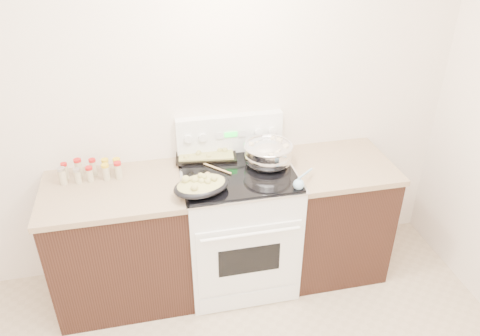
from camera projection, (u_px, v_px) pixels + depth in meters
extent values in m
cube|color=white|center=(177.00, 100.00, 3.17)|extent=(4.00, 0.05, 2.70)
cube|color=black|center=(122.00, 246.00, 3.26)|extent=(0.90, 0.64, 0.88)
cube|color=brown|center=(113.00, 191.00, 3.03)|extent=(0.93, 0.67, 0.04)
cube|color=black|center=(332.00, 217.00, 3.54)|extent=(0.70, 0.64, 0.88)
cube|color=brown|center=(339.00, 165.00, 3.31)|extent=(0.73, 0.67, 0.04)
cube|color=white|center=(239.00, 229.00, 3.39)|extent=(0.76, 0.66, 0.92)
cube|color=white|center=(249.00, 260.00, 3.11)|extent=(0.70, 0.01, 0.55)
cube|color=black|center=(249.00, 260.00, 3.11)|extent=(0.42, 0.01, 0.22)
cylinder|color=white|center=(251.00, 234.00, 2.95)|extent=(0.65, 0.02, 0.02)
cube|color=white|center=(249.00, 300.00, 3.31)|extent=(0.70, 0.01, 0.14)
cube|color=silver|center=(238.00, 174.00, 3.16)|extent=(0.78, 0.68, 0.01)
cube|color=black|center=(238.00, 172.00, 3.15)|extent=(0.74, 0.64, 0.01)
cube|color=white|center=(230.00, 134.00, 3.32)|extent=(0.76, 0.07, 0.28)
cylinder|color=white|center=(188.00, 139.00, 3.22)|extent=(0.06, 0.02, 0.06)
cylinder|color=white|center=(203.00, 138.00, 3.24)|extent=(0.06, 0.02, 0.06)
cylinder|color=white|center=(259.00, 132.00, 3.31)|extent=(0.06, 0.02, 0.06)
cylinder|color=white|center=(272.00, 131.00, 3.33)|extent=(0.06, 0.02, 0.06)
cube|color=#19E533|center=(231.00, 135.00, 3.28)|extent=(0.09, 0.00, 0.04)
cube|color=silver|center=(220.00, 136.00, 3.26)|extent=(0.05, 0.00, 0.05)
cube|color=silver|center=(242.00, 134.00, 3.29)|extent=(0.05, 0.00, 0.05)
ellipsoid|color=silver|center=(268.00, 156.00, 3.20)|extent=(0.42, 0.42, 0.20)
cylinder|color=silver|center=(268.00, 163.00, 3.23)|extent=(0.18, 0.18, 0.01)
torus|color=silver|center=(268.00, 146.00, 3.16)|extent=(0.34, 0.34, 0.02)
cylinder|color=silver|center=(268.00, 153.00, 3.18)|extent=(0.32, 0.32, 0.11)
cylinder|color=brown|center=(268.00, 147.00, 3.16)|extent=(0.30, 0.30, 0.00)
cube|color=beige|center=(270.00, 155.00, 3.05)|extent=(0.03, 0.03, 0.02)
cube|color=beige|center=(258.00, 144.00, 3.19)|extent=(0.03, 0.03, 0.02)
cube|color=beige|center=(258.00, 143.00, 3.20)|extent=(0.03, 0.03, 0.02)
cube|color=beige|center=(278.00, 140.00, 3.24)|extent=(0.03, 0.03, 0.03)
cube|color=beige|center=(273.00, 151.00, 3.11)|extent=(0.03, 0.03, 0.02)
cube|color=beige|center=(252.00, 145.00, 3.18)|extent=(0.03, 0.03, 0.02)
cube|color=beige|center=(270.00, 142.00, 3.21)|extent=(0.03, 0.03, 0.02)
cube|color=beige|center=(272.00, 151.00, 3.11)|extent=(0.03, 0.03, 0.02)
cube|color=beige|center=(279.00, 151.00, 3.10)|extent=(0.03, 0.03, 0.02)
cube|color=beige|center=(251.00, 144.00, 3.18)|extent=(0.04, 0.04, 0.03)
cube|color=beige|center=(273.00, 139.00, 3.26)|extent=(0.04, 0.04, 0.03)
cube|color=beige|center=(271.00, 156.00, 3.05)|extent=(0.03, 0.03, 0.02)
cube|color=beige|center=(277.00, 153.00, 3.08)|extent=(0.03, 0.03, 0.02)
cube|color=beige|center=(280.00, 141.00, 3.23)|extent=(0.04, 0.04, 0.03)
cube|color=beige|center=(260.00, 149.00, 3.13)|extent=(0.04, 0.04, 0.02)
cube|color=beige|center=(262.00, 144.00, 3.19)|extent=(0.04, 0.04, 0.02)
cube|color=beige|center=(286.00, 147.00, 3.15)|extent=(0.04, 0.04, 0.03)
cube|color=beige|center=(286.00, 146.00, 3.16)|extent=(0.04, 0.04, 0.03)
ellipsoid|color=black|center=(201.00, 186.00, 2.92)|extent=(0.41, 0.33, 0.08)
ellipsoid|color=tan|center=(201.00, 184.00, 2.91)|extent=(0.37, 0.30, 0.06)
sphere|color=tan|center=(201.00, 176.00, 2.93)|extent=(0.04, 0.04, 0.04)
sphere|color=tan|center=(195.00, 180.00, 2.89)|extent=(0.05, 0.05, 0.05)
sphere|color=tan|center=(214.00, 178.00, 2.90)|extent=(0.04, 0.04, 0.04)
sphere|color=tan|center=(186.00, 180.00, 2.89)|extent=(0.05, 0.05, 0.05)
sphere|color=tan|center=(208.00, 182.00, 2.87)|extent=(0.04, 0.04, 0.04)
sphere|color=tan|center=(194.00, 188.00, 2.82)|extent=(0.05, 0.05, 0.05)
sphere|color=tan|center=(204.00, 177.00, 2.92)|extent=(0.04, 0.04, 0.04)
sphere|color=tan|center=(201.00, 181.00, 2.88)|extent=(0.04, 0.04, 0.04)
cube|color=black|center=(206.00, 153.00, 3.34)|extent=(0.46, 0.35, 0.02)
cube|color=tan|center=(206.00, 152.00, 3.34)|extent=(0.41, 0.30, 0.02)
sphere|color=tan|center=(220.00, 150.00, 3.34)|extent=(0.04, 0.04, 0.04)
sphere|color=tan|center=(199.00, 153.00, 3.30)|extent=(0.04, 0.04, 0.04)
sphere|color=tan|center=(196.00, 149.00, 3.34)|extent=(0.04, 0.04, 0.04)
sphere|color=tan|center=(192.00, 149.00, 3.34)|extent=(0.04, 0.04, 0.04)
sphere|color=tan|center=(225.00, 150.00, 3.33)|extent=(0.04, 0.04, 0.04)
sphere|color=tan|center=(209.00, 156.00, 3.26)|extent=(0.04, 0.04, 0.04)
sphere|color=tan|center=(198.00, 154.00, 3.28)|extent=(0.03, 0.03, 0.03)
sphere|color=tan|center=(186.00, 157.00, 3.25)|extent=(0.04, 0.04, 0.04)
sphere|color=tan|center=(202.00, 150.00, 3.33)|extent=(0.03, 0.03, 0.03)
sphere|color=tan|center=(202.00, 149.00, 3.35)|extent=(0.03, 0.03, 0.03)
cylinder|color=tan|center=(217.00, 168.00, 3.17)|extent=(0.18, 0.19, 0.01)
sphere|color=tan|center=(207.00, 175.00, 3.08)|extent=(0.04, 0.04, 0.04)
sphere|color=#8CB5D2|center=(299.00, 184.00, 2.96)|extent=(0.07, 0.07, 0.07)
cylinder|color=#8CB5D2|center=(305.00, 174.00, 3.03)|extent=(0.16, 0.18, 0.06)
cylinder|color=#BFB28C|center=(65.00, 172.00, 3.10)|extent=(0.04, 0.04, 0.09)
cylinder|color=#B21414|center=(64.00, 164.00, 3.07)|extent=(0.04, 0.04, 0.02)
cylinder|color=#BFB28C|center=(79.00, 169.00, 3.11)|extent=(0.05, 0.05, 0.11)
cylinder|color=#B21414|center=(77.00, 160.00, 3.08)|extent=(0.05, 0.05, 0.02)
cylinder|color=#BFB28C|center=(93.00, 168.00, 3.13)|extent=(0.04, 0.04, 0.10)
cylinder|color=#B21414|center=(92.00, 160.00, 3.10)|extent=(0.05, 0.05, 0.02)
cylinder|color=#BFB28C|center=(106.00, 167.00, 3.15)|extent=(0.05, 0.05, 0.09)
cylinder|color=gold|center=(105.00, 160.00, 3.12)|extent=(0.05, 0.05, 0.02)
cylinder|color=#BFB28C|center=(117.00, 167.00, 3.16)|extent=(0.05, 0.05, 0.09)
cylinder|color=gold|center=(116.00, 160.00, 3.13)|extent=(0.05, 0.05, 0.02)
cylinder|color=#BFB28C|center=(63.00, 177.00, 3.03)|extent=(0.05, 0.05, 0.10)
cylinder|color=#B2B2B7|center=(61.00, 169.00, 3.00)|extent=(0.05, 0.05, 0.02)
cylinder|color=#BFB28C|center=(78.00, 177.00, 3.05)|extent=(0.04, 0.04, 0.09)
cylinder|color=#B2B2B7|center=(76.00, 170.00, 3.02)|extent=(0.05, 0.05, 0.02)
cylinder|color=#BFB28C|center=(90.00, 175.00, 3.06)|extent=(0.04, 0.04, 0.09)
cylinder|color=#B21414|center=(89.00, 168.00, 3.04)|extent=(0.05, 0.05, 0.02)
cylinder|color=#BFB28C|center=(106.00, 173.00, 3.08)|extent=(0.05, 0.05, 0.10)
cylinder|color=gold|center=(105.00, 166.00, 3.05)|extent=(0.05, 0.05, 0.02)
cylinder|color=#BFB28C|center=(119.00, 171.00, 3.10)|extent=(0.05, 0.05, 0.10)
cylinder|color=#B21414|center=(117.00, 164.00, 3.07)|extent=(0.05, 0.05, 0.02)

